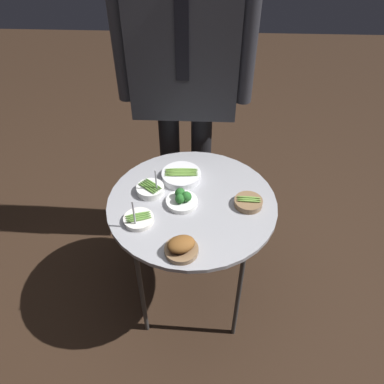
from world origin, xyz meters
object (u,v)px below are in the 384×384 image
(bowl_asparagus_front_center, at_px, (248,202))
(waiter_figure, at_px, (184,61))
(bowl_asparagus_far_rim, at_px, (139,219))
(bowl_asparagus_back_left, at_px, (181,176))
(bowl_roast_mid_right, at_px, (181,247))
(bowl_broccoli_near_rim, at_px, (182,200))
(bowl_asparagus_back_right, at_px, (150,189))
(serving_cart, at_px, (192,209))

(bowl_asparagus_front_center, bearing_deg, waiter_figure, 120.55)
(bowl_asparagus_far_rim, relative_size, bowl_asparagus_back_left, 0.78)
(bowl_roast_mid_right, bearing_deg, bowl_asparagus_back_left, 93.96)
(bowl_asparagus_front_center, relative_size, bowl_asparagus_far_rim, 0.86)
(bowl_roast_mid_right, xyz_separation_m, bowl_asparagus_far_rim, (-0.18, 0.14, -0.01))
(bowl_broccoli_near_rim, xyz_separation_m, bowl_asparagus_back_left, (-0.01, 0.16, -0.01))
(bowl_asparagus_back_right, xyz_separation_m, bowl_asparagus_back_left, (0.12, 0.10, -0.00))
(bowl_asparagus_back_right, height_order, bowl_asparagus_back_left, bowl_asparagus_back_right)
(bowl_roast_mid_right, height_order, bowl_asparagus_front_center, bowl_roast_mid_right)
(bowl_broccoli_near_rim, distance_m, waiter_figure, 0.61)
(serving_cart, distance_m, bowl_broccoli_near_rim, 0.08)
(waiter_figure, bearing_deg, bowl_asparagus_back_left, -89.50)
(bowl_asparagus_far_rim, bearing_deg, bowl_broccoli_near_rim, 33.83)
(bowl_asparagus_front_center, bearing_deg, bowl_asparagus_back_left, 151.26)
(bowl_asparagus_far_rim, distance_m, waiter_figure, 0.72)
(serving_cart, bearing_deg, bowl_broccoli_near_rim, -156.76)
(serving_cart, distance_m, waiter_figure, 0.64)
(waiter_figure, bearing_deg, bowl_asparagus_far_rim, -103.59)
(bowl_broccoli_near_rim, bearing_deg, waiter_figure, 91.96)
(bowl_asparagus_front_center, height_order, bowl_broccoli_near_rim, bowl_broccoli_near_rim)
(bowl_roast_mid_right, xyz_separation_m, bowl_asparagus_back_left, (-0.03, 0.41, -0.01))
(bowl_asparagus_back_left, bearing_deg, waiter_figure, 90.50)
(bowl_asparagus_far_rim, bearing_deg, serving_cart, 31.90)
(bowl_roast_mid_right, height_order, waiter_figure, waiter_figure)
(serving_cart, bearing_deg, waiter_figure, 96.83)
(serving_cart, relative_size, bowl_roast_mid_right, 5.69)
(bowl_asparagus_far_rim, height_order, bowl_broccoli_near_rim, bowl_asparagus_far_rim)
(serving_cart, relative_size, bowl_asparagus_back_left, 4.05)
(bowl_asparagus_front_center, height_order, bowl_asparagus_far_rim, bowl_asparagus_far_rim)
(bowl_asparagus_back_right, bearing_deg, serving_cart, -14.89)
(bowl_asparagus_back_left, distance_m, waiter_figure, 0.50)
(serving_cart, distance_m, bowl_asparagus_back_right, 0.19)
(bowl_roast_mid_right, relative_size, bowl_asparagus_back_left, 0.71)
(bowl_asparagus_front_center, bearing_deg, serving_cart, 177.08)
(bowl_asparagus_front_center, xyz_separation_m, bowl_asparagus_far_rim, (-0.43, -0.11, -0.00))
(bowl_asparagus_front_center, xyz_separation_m, bowl_broccoli_near_rim, (-0.27, -0.01, 0.01))
(bowl_asparagus_front_center, height_order, waiter_figure, waiter_figure)
(bowl_asparagus_front_center, distance_m, bowl_asparagus_far_rim, 0.44)
(serving_cart, height_order, bowl_asparagus_front_center, bowl_asparagus_front_center)
(bowl_asparagus_back_left, height_order, waiter_figure, waiter_figure)
(bowl_roast_mid_right, xyz_separation_m, bowl_asparagus_back_right, (-0.15, 0.31, -0.01))
(bowl_asparagus_far_rim, bearing_deg, bowl_asparagus_back_left, 61.26)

